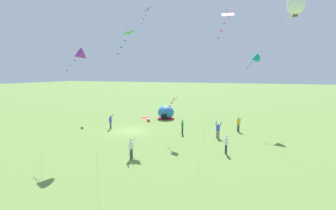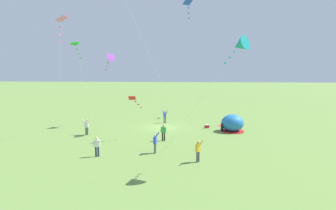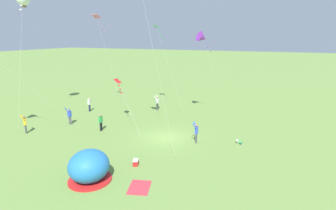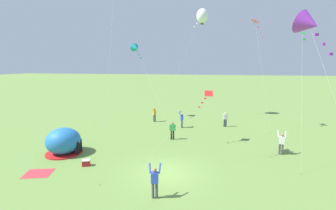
{
  "view_description": "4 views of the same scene",
  "coord_description": "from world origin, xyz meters",
  "px_view_note": "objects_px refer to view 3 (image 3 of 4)",
  "views": [
    {
      "loc": [
        24.64,
        14.03,
        7.26
      ],
      "look_at": [
        1.02,
        5.5,
        3.72
      ],
      "focal_mm": 24.0,
      "sensor_mm": 36.0,
      "label": 1
    },
    {
      "loc": [
        -3.54,
        33.56,
        7.28
      ],
      "look_at": [
        -1.13,
        4.42,
        3.54
      ],
      "focal_mm": 28.0,
      "sensor_mm": 36.0,
      "label": 2
    },
    {
      "loc": [
        -20.98,
        -9.12,
        9.19
      ],
      "look_at": [
        2.18,
        0.69,
        2.55
      ],
      "focal_mm": 28.0,
      "sensor_mm": 36.0,
      "label": 3
    },
    {
      "loc": [
        2.78,
        -13.61,
        7.06
      ],
      "look_at": [
        -0.94,
        5.02,
        3.65
      ],
      "focal_mm": 24.0,
      "sensor_mm": 36.0,
      "label": 4
    }
  ],
  "objects_px": {
    "person_near_tent": "(89,104)",
    "person_far_back": "(101,121)",
    "person_arms_raised": "(196,132)",
    "kite_red": "(119,84)",
    "cooler_box": "(136,162)",
    "person_flying_kite": "(25,123)",
    "kite_green": "(157,30)",
    "toddler_crawling": "(239,142)",
    "person_with_toddler": "(157,102)",
    "person_watching_sky": "(70,115)",
    "kite_pink": "(98,20)",
    "kite_purple": "(202,38)",
    "popup_tent": "(89,166)"
  },
  "relations": [
    {
      "from": "toddler_crawling",
      "to": "kite_green",
      "type": "xyz_separation_m",
      "value": [
        7.86,
        11.52,
        9.75
      ]
    },
    {
      "from": "toddler_crawling",
      "to": "kite_red",
      "type": "height_order",
      "value": "kite_red"
    },
    {
      "from": "cooler_box",
      "to": "person_flying_kite",
      "type": "distance_m",
      "value": 13.25
    },
    {
      "from": "popup_tent",
      "to": "person_watching_sky",
      "type": "distance_m",
      "value": 12.5
    },
    {
      "from": "person_far_back",
      "to": "kite_pink",
      "type": "relative_size",
      "value": 0.14
    },
    {
      "from": "person_flying_kite",
      "to": "kite_pink",
      "type": "height_order",
      "value": "kite_pink"
    },
    {
      "from": "toddler_crawling",
      "to": "person_far_back",
      "type": "distance_m",
      "value": 13.37
    },
    {
      "from": "kite_pink",
      "to": "kite_purple",
      "type": "bearing_deg",
      "value": -89.14
    },
    {
      "from": "toddler_crawling",
      "to": "person_arms_raised",
      "type": "distance_m",
      "value": 3.85
    },
    {
      "from": "person_flying_kite",
      "to": "kite_purple",
      "type": "bearing_deg",
      "value": -51.01
    },
    {
      "from": "person_arms_raised",
      "to": "person_watching_sky",
      "type": "xyz_separation_m",
      "value": [
        -0.46,
        13.92,
        0.0
      ]
    },
    {
      "from": "cooler_box",
      "to": "kite_pink",
      "type": "xyz_separation_m",
      "value": [
        12.85,
        12.35,
        10.91
      ]
    },
    {
      "from": "toddler_crawling",
      "to": "person_with_toddler",
      "type": "bearing_deg",
      "value": 57.75
    },
    {
      "from": "person_arms_raised",
      "to": "kite_red",
      "type": "bearing_deg",
      "value": 76.15
    },
    {
      "from": "person_arms_raised",
      "to": "person_far_back",
      "type": "height_order",
      "value": "person_arms_raised"
    },
    {
      "from": "cooler_box",
      "to": "person_far_back",
      "type": "relative_size",
      "value": 0.37
    },
    {
      "from": "person_near_tent",
      "to": "person_far_back",
      "type": "height_order",
      "value": "same"
    },
    {
      "from": "person_flying_kite",
      "to": "person_with_toddler",
      "type": "bearing_deg",
      "value": -33.24
    },
    {
      "from": "cooler_box",
      "to": "kite_green",
      "type": "bearing_deg",
      "value": 19.05
    },
    {
      "from": "kite_green",
      "to": "person_near_tent",
      "type": "bearing_deg",
      "value": 122.65
    },
    {
      "from": "kite_purple",
      "to": "person_far_back",
      "type": "bearing_deg",
      "value": 135.66
    },
    {
      "from": "cooler_box",
      "to": "person_with_toddler",
      "type": "xyz_separation_m",
      "value": [
        14.12,
        4.9,
        0.78
      ]
    },
    {
      "from": "person_near_tent",
      "to": "person_watching_sky",
      "type": "distance_m",
      "value": 5.05
    },
    {
      "from": "person_near_tent",
      "to": "kite_purple",
      "type": "bearing_deg",
      "value": -77.97
    },
    {
      "from": "person_arms_raised",
      "to": "person_with_toddler",
      "type": "distance_m",
      "value": 11.39
    },
    {
      "from": "cooler_box",
      "to": "person_watching_sky",
      "type": "xyz_separation_m",
      "value": [
        5.31,
        11.08,
        0.78
      ]
    },
    {
      "from": "person_far_back",
      "to": "person_watching_sky",
      "type": "xyz_separation_m",
      "value": [
        0.32,
        4.28,
        0.03
      ]
    },
    {
      "from": "toddler_crawling",
      "to": "person_far_back",
      "type": "height_order",
      "value": "person_far_back"
    },
    {
      "from": "kite_green",
      "to": "kite_purple",
      "type": "distance_m",
      "value": 6.52
    },
    {
      "from": "person_arms_raised",
      "to": "kite_purple",
      "type": "relative_size",
      "value": 0.19
    },
    {
      "from": "person_far_back",
      "to": "person_with_toddler",
      "type": "bearing_deg",
      "value": -11.81
    },
    {
      "from": "person_far_back",
      "to": "person_arms_raised",
      "type": "bearing_deg",
      "value": -85.42
    },
    {
      "from": "person_near_tent",
      "to": "kite_red",
      "type": "distance_m",
      "value": 7.06
    },
    {
      "from": "popup_tent",
      "to": "cooler_box",
      "type": "bearing_deg",
      "value": -30.04
    },
    {
      "from": "person_flying_kite",
      "to": "kite_purple",
      "type": "height_order",
      "value": "kite_purple"
    },
    {
      "from": "cooler_box",
      "to": "kite_purple",
      "type": "distance_m",
      "value": 15.76
    },
    {
      "from": "person_arms_raised",
      "to": "person_near_tent",
      "type": "distance_m",
      "value": 15.9
    },
    {
      "from": "popup_tent",
      "to": "kite_pink",
      "type": "height_order",
      "value": "kite_pink"
    },
    {
      "from": "kite_purple",
      "to": "kite_red",
      "type": "distance_m",
      "value": 10.26
    },
    {
      "from": "cooler_box",
      "to": "person_far_back",
      "type": "height_order",
      "value": "person_far_back"
    },
    {
      "from": "popup_tent",
      "to": "cooler_box",
      "type": "distance_m",
      "value": 3.53
    },
    {
      "from": "cooler_box",
      "to": "person_watching_sky",
      "type": "height_order",
      "value": "person_watching_sky"
    },
    {
      "from": "popup_tent",
      "to": "person_flying_kite",
      "type": "xyz_separation_m",
      "value": [
        4.53,
        11.41,
        0.0
      ]
    },
    {
      "from": "person_watching_sky",
      "to": "kite_purple",
      "type": "relative_size",
      "value": 0.19
    },
    {
      "from": "person_far_back",
      "to": "kite_pink",
      "type": "height_order",
      "value": "kite_pink"
    },
    {
      "from": "person_far_back",
      "to": "kite_green",
      "type": "xyz_separation_m",
      "value": [
        9.86,
        -1.68,
        8.96
      ]
    },
    {
      "from": "person_arms_raised",
      "to": "person_far_back",
      "type": "relative_size",
      "value": 1.1
    },
    {
      "from": "cooler_box",
      "to": "person_with_toddler",
      "type": "distance_m",
      "value": 14.96
    },
    {
      "from": "person_arms_raised",
      "to": "kite_pink",
      "type": "relative_size",
      "value": 0.16
    },
    {
      "from": "person_arms_raised",
      "to": "kite_green",
      "type": "bearing_deg",
      "value": 41.24
    }
  ]
}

